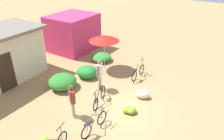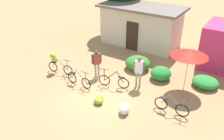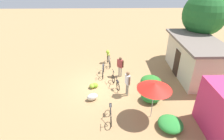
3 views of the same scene
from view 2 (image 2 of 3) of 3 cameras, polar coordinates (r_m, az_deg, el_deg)
ground_plane at (r=11.66m, az=-2.67°, el=-6.42°), size 60.00×60.00×0.00m
building_low at (r=17.25m, az=7.02°, el=10.72°), size 5.83×3.04×2.83m
hedge_bush_front_left at (r=14.03m, az=6.24°, el=1.72°), size 1.49×1.46×0.75m
hedge_bush_front_right at (r=13.21m, az=11.76°, el=-0.77°), size 1.12×1.21×0.67m
hedge_bush_mid at (r=13.24m, az=21.65°, el=-2.69°), size 1.34×1.29×0.51m
market_umbrella at (r=11.87m, az=18.32°, el=3.99°), size 1.80×1.80×2.21m
bicycle_leftmost at (r=13.78m, az=-13.38°, el=2.02°), size 1.61×0.42×1.19m
bicycle_near_pile at (r=12.43m, az=-8.02°, el=-2.40°), size 1.60×0.15×0.95m
bicycle_center_loaded at (r=12.20m, az=0.42°, el=-2.71°), size 1.60×0.50×0.98m
bicycle_by_shop at (r=10.77m, az=14.21°, el=-8.51°), size 1.59×0.14×1.00m
banana_pile_on_ground at (r=11.19m, az=-3.19°, el=-7.18°), size 0.61×0.72×0.32m
produce_sack at (r=10.55m, az=2.98°, el=-9.27°), size 0.68×0.82×0.44m
person_vendor at (r=11.95m, az=6.52°, el=0.31°), size 0.55×0.32×1.72m
person_bystander at (r=12.88m, az=-3.73°, el=2.26°), size 0.39×0.49×1.61m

